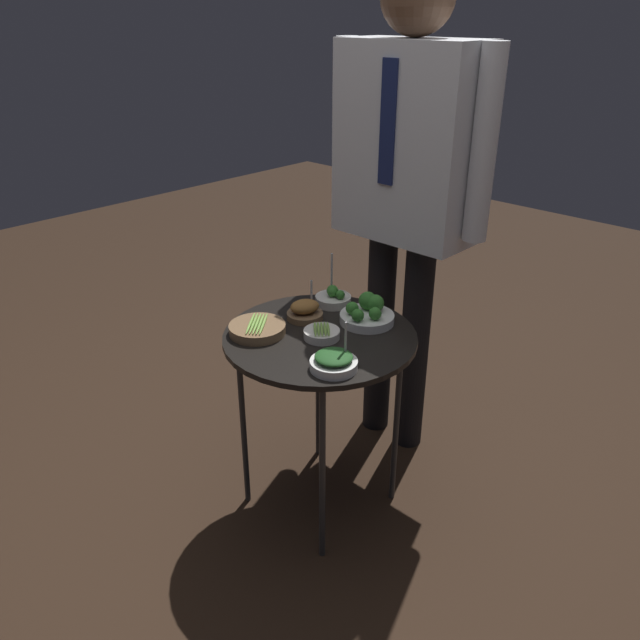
{
  "coord_description": "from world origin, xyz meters",
  "views": [
    {
      "loc": [
        1.2,
        -1.26,
        1.59
      ],
      "look_at": [
        0.0,
        0.0,
        0.72
      ],
      "focal_mm": 35.0,
      "sensor_mm": 36.0,
      "label": 1
    }
  ],
  "objects": [
    {
      "name": "bowl_broccoli_back_left",
      "position": [
        0.05,
        0.17,
        0.7
      ],
      "size": [
        0.18,
        0.18,
        0.09
      ],
      "color": "white",
      "rests_on": "serving_cart"
    },
    {
      "name": "bowl_asparagus_near_rim",
      "position": [
        0.02,
        -0.01,
        0.69
      ],
      "size": [
        0.11,
        0.11,
        0.04
      ],
      "color": "silver",
      "rests_on": "serving_cart"
    },
    {
      "name": "serving_cart",
      "position": [
        0.0,
        0.0,
        0.62
      ],
      "size": [
        0.61,
        0.61,
        0.67
      ],
      "color": "black",
      "rests_on": "ground_plane"
    },
    {
      "name": "bowl_roast_far_rim",
      "position": [
        -0.11,
        0.05,
        0.7
      ],
      "size": [
        0.12,
        0.12,
        0.13
      ],
      "color": "brown",
      "rests_on": "serving_cart"
    },
    {
      "name": "waiter_figure",
      "position": [
        -0.06,
        0.5,
        1.11
      ],
      "size": [
        0.64,
        0.24,
        1.74
      ],
      "color": "black",
      "rests_on": "ground_plane"
    },
    {
      "name": "bowl_asparagus_front_right",
      "position": [
        -0.15,
        -0.13,
        0.69
      ],
      "size": [
        0.18,
        0.18,
        0.04
      ],
      "color": "brown",
      "rests_on": "serving_cart"
    },
    {
      "name": "bowl_broccoli_mid_left",
      "position": [
        -0.12,
        0.2,
        0.7
      ],
      "size": [
        0.12,
        0.12,
        0.17
      ],
      "color": "silver",
      "rests_on": "serving_cart"
    },
    {
      "name": "ground_plane",
      "position": [
        0.0,
        0.0,
        0.0
      ],
      "size": [
        8.0,
        8.0,
        0.0
      ],
      "primitive_type": "plane",
      "color": "black"
    },
    {
      "name": "bowl_spinach_front_center",
      "position": [
        0.17,
        -0.13,
        0.7
      ],
      "size": [
        0.14,
        0.14,
        0.14
      ],
      "color": "white",
      "rests_on": "serving_cart"
    }
  ]
}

